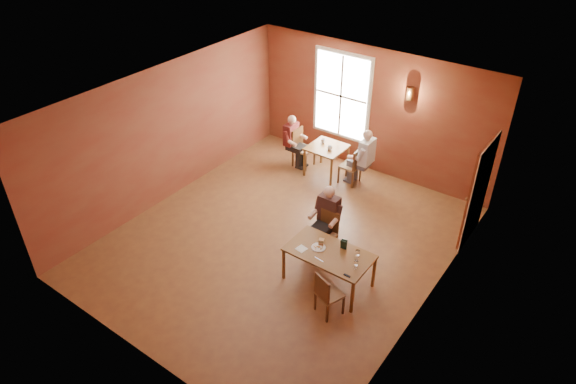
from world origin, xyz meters
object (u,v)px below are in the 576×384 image
Objects in this scene: diner_white at (352,157)px; diner_main at (324,226)px; second_table at (326,160)px; chair_diner_main at (324,234)px; chair_diner_maroon at (304,148)px; chair_empty at (330,293)px; diner_maroon at (303,143)px; chair_diner_white at (350,165)px; main_table at (328,267)px.

diner_main is at bearing -161.21° from diner_white.
chair_diner_main is at bearing -58.37° from second_table.
chair_diner_maroon is (-0.65, 0.00, 0.12)m from second_table.
chair_diner_maroon reaches higher than chair_empty.
chair_diner_maroon is at bearing 150.51° from chair_empty.
diner_maroon is at bearing 150.78° from chair_empty.
chair_empty reaches higher than second_table.
diner_main is at bearing 147.48° from chair_empty.
chair_diner_maroon reaches higher than chair_diner_white.
diner_main is 1.58× the size of second_table.
chair_diner_main reaches higher than main_table.
second_table is at bearing 90.00° from diner_maroon.
diner_main is 1.53m from chair_empty.
diner_main is 2.68m from diner_white.
chair_diner_white is at bearing -70.39° from chair_diner_main.
chair_diner_main is at bearing -160.39° from chair_diner_white.
main_table is 4.17m from diner_maroon.
diner_main reaches higher than chair_diner_white.
chair_empty is at bearing 125.81° from chair_diner_main.
diner_maroon reaches higher than chair_diner_maroon.
diner_white reaches higher than diner_main.
chair_diner_main is at bearing 127.57° from main_table.
chair_diner_maroon reaches higher than second_table.
chair_empty is 0.62× the size of diner_white.
diner_white is (-0.86, 2.53, 0.03)m from diner_main.
second_table is at bearing 90.00° from chair_diner_maroon.
chair_empty is at bearing -56.93° from second_table.
second_table is at bearing -58.37° from chair_diner_main.
diner_main reaches higher than diner_maroon.
chair_diner_main is at bearing -90.00° from diner_main.
chair_diner_main is 0.71× the size of diner_maroon.
second_table is (-1.54, 2.50, -0.08)m from chair_diner_main.
diner_white is at bearing -71.00° from chair_diner_main.
diner_maroon is (-2.22, 2.50, 0.18)m from chair_diner_main.
second_table reaches higher than main_table.
chair_diner_maroon reaches higher than main_table.
chair_diner_maroon is (-1.33, 0.00, -0.20)m from diner_white.
diner_main is at bearing -58.67° from second_table.
chair_diner_main is 3.35m from diner_maroon.
second_table is at bearing 90.00° from diner_white.
diner_white reaches higher than chair_diner_white.
chair_empty is (0.40, -0.60, 0.07)m from main_table.
chair_diner_main is 0.65× the size of diner_white.
diner_main is at bearing 90.00° from chair_diner_main.
diner_white is at bearing 90.00° from chair_diner_maroon.
diner_maroon is at bearing 90.00° from chair_diner_white.
second_table is 0.66m from chair_diner_maroon.
main_table is 1.14× the size of diner_main.
diner_white is at bearing 113.36° from main_table.
diner_maroon reaches higher than chair_diner_white.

